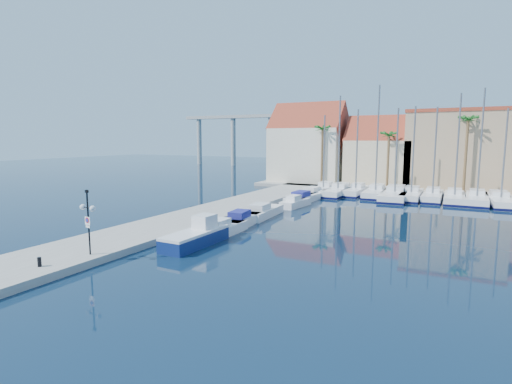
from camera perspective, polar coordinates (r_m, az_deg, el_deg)
ground at (r=24.37m, az=-8.93°, el=-11.22°), size 260.00×260.00×0.00m
quay_west at (r=40.01m, az=-7.85°, el=-3.35°), size 6.00×77.00×0.50m
shore_north at (r=67.02m, az=24.07°, el=0.49°), size 54.00×16.00×0.50m
lamp_post at (r=27.28m, az=-22.89°, el=-2.68°), size 1.41×0.50×4.17m
bollard at (r=26.52m, az=-28.54°, el=-8.77°), size 0.22×0.22×0.55m
fishing_boat at (r=30.00m, az=-8.48°, el=-6.21°), size 2.13×6.07×2.11m
motorboat_west_0 at (r=32.84m, az=-4.92°, el=-5.28°), size 1.87×5.66×1.40m
motorboat_west_1 at (r=36.50m, az=-2.04°, el=-3.94°), size 2.60×6.34×1.40m
motorboat_west_2 at (r=40.35m, az=0.89°, el=-2.82°), size 2.48×6.70×1.40m
motorboat_west_3 at (r=46.22m, az=5.63°, el=-1.51°), size 2.09×5.14×1.40m
motorboat_west_4 at (r=50.02m, az=6.72°, el=-0.82°), size 2.57×7.06×1.40m
motorboat_west_5 at (r=54.57m, az=8.30°, el=-0.14°), size 2.88×7.13×1.40m
sailboat_0 at (r=58.12m, az=9.70°, el=0.38°), size 2.80×8.74×11.06m
sailboat_1 at (r=56.86m, az=11.78°, el=0.19°), size 2.84×9.78×13.52m
sailboat_2 at (r=57.51m, az=14.16°, el=0.20°), size 2.39×8.26×11.74m
sailboat_3 at (r=56.67m, az=16.78°, el=0.03°), size 2.73×9.26×14.76m
sailboat_4 at (r=55.60m, az=19.25°, el=-0.30°), size 3.68×11.86×11.66m
sailboat_5 at (r=55.64m, az=21.33°, el=-0.35°), size 2.48×8.96×11.85m
sailboat_6 at (r=55.55m, az=23.92°, el=-0.49°), size 2.25×8.41×11.69m
sailboat_7 at (r=55.27m, az=26.48°, el=-0.66°), size 2.52×8.87×13.19m
sailboat_8 at (r=55.45m, az=29.00°, el=-0.79°), size 2.54×9.22×13.69m
sailboat_9 at (r=55.45m, az=31.49°, el=-1.01°), size 3.32×9.77×11.27m
building_0 at (r=69.69m, az=7.58°, el=6.52°), size 12.30×9.00×13.50m
building_1 at (r=66.59m, az=17.35°, el=5.13°), size 10.30×8.00×11.00m
building_2 at (r=66.50m, az=26.94°, el=5.47°), size 14.20×10.20×11.50m
palm_0 at (r=63.65m, az=9.49°, el=8.68°), size 2.60×2.60×10.15m
palm_1 at (r=61.27m, az=18.47°, el=7.55°), size 2.60×2.60×9.15m
palm_2 at (r=60.52m, az=28.04°, el=8.84°), size 2.60×2.60×11.15m
viaduct at (r=113.57m, az=-0.24°, el=8.89°), size 48.00×2.20×14.45m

